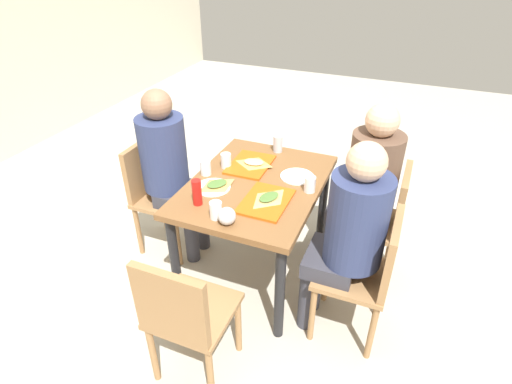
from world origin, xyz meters
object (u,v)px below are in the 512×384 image
at_px(tray_red_far, 250,164).
at_px(pizza_slice_b, 254,163).
at_px(person_in_brown_jacket, 366,181).
at_px(pizza_slice_c, 217,184).
at_px(plastic_cup_b, 310,184).
at_px(chair_near_right, 382,217).
at_px(person_in_red, 349,229).
at_px(tray_red_near, 266,201).
at_px(paper_plate_near_edge, 297,176).
at_px(foil_bundle, 227,216).
at_px(soda_can, 278,144).
at_px(paper_plate_center, 213,187).
at_px(person_far_side, 169,163).
at_px(pizza_slice_a, 269,198).
at_px(chair_left_end, 184,314).
at_px(plastic_cup_c, 216,210).
at_px(main_table, 256,195).
at_px(condiment_bottle, 197,192).
at_px(chair_far_side, 156,189).
at_px(plastic_cup_d, 226,161).
at_px(chair_near_left, 369,270).
at_px(plastic_cup_a, 206,167).

xyz_separation_m(tray_red_far, pizza_slice_b, (0.00, -0.03, 0.02)).
distance_m(person_in_brown_jacket, pizza_slice_c, 0.95).
bearing_deg(plastic_cup_b, chair_near_right, -60.95).
relative_size(person_in_red, tray_red_near, 3.49).
bearing_deg(paper_plate_near_edge, person_in_red, -135.85).
bearing_deg(foil_bundle, soda_can, 2.49).
distance_m(tray_red_far, paper_plate_center, 0.37).
bearing_deg(paper_plate_near_edge, person_far_side, 100.69).
distance_m(tray_red_far, pizza_slice_a, 0.46).
xyz_separation_m(chair_near_right, chair_left_end, (-1.21, 0.79, 0.00)).
bearing_deg(person_in_red, plastic_cup_c, 103.05).
distance_m(main_table, person_in_brown_jacket, 0.71).
bearing_deg(main_table, person_far_side, 90.00).
bearing_deg(main_table, paper_plate_near_edge, -53.57).
xyz_separation_m(chair_left_end, person_in_brown_jacket, (1.21, -0.65, 0.25)).
relative_size(person_in_red, condiment_bottle, 7.86).
distance_m(chair_far_side, condiment_bottle, 0.74).
bearing_deg(plastic_cup_b, condiment_bottle, 124.09).
distance_m(plastic_cup_d, soda_can, 0.43).
relative_size(tray_red_far, pizza_slice_b, 1.81).
bearing_deg(chair_near_left, tray_red_near, 82.75).
bearing_deg(condiment_bottle, chair_near_right, -58.06).
bearing_deg(tray_red_far, chair_left_end, -173.83).
xyz_separation_m(chair_near_right, chair_far_side, (-0.27, 1.58, 0.00)).
xyz_separation_m(chair_near_right, pizza_slice_c, (-0.42, 0.99, 0.26)).
height_order(tray_red_near, tray_red_far, same).
bearing_deg(chair_left_end, pizza_slice_a, -11.37).
bearing_deg(tray_red_far, plastic_cup_d, 120.11).
height_order(tray_red_far, paper_plate_near_edge, tray_red_far).
distance_m(chair_near_left, paper_plate_near_edge, 0.76).
distance_m(chair_left_end, plastic_cup_c, 0.58).
bearing_deg(foil_bundle, main_table, 2.49).
height_order(paper_plate_center, pizza_slice_a, pizza_slice_a).
distance_m(chair_near_right, foil_bundle, 1.11).
distance_m(chair_near_left, plastic_cup_b, 0.61).
bearing_deg(paper_plate_near_edge, pizza_slice_c, 125.68).
distance_m(tray_red_near, soda_can, 0.68).
height_order(paper_plate_near_edge, pizza_slice_a, pizza_slice_a).
height_order(chair_far_side, person_in_red, person_in_red).
xyz_separation_m(main_table, person_far_side, (-0.00, 0.65, 0.11)).
bearing_deg(plastic_cup_a, foil_bundle, -140.26).
xyz_separation_m(main_table, pizza_slice_b, (0.20, 0.10, 0.13)).
relative_size(chair_near_right, condiment_bottle, 5.30).
bearing_deg(main_table, tray_red_far, 32.35).
relative_size(main_table, plastic_cup_a, 10.98).
xyz_separation_m(person_in_brown_jacket, plastic_cup_a, (-0.30, 0.99, 0.04)).
bearing_deg(pizza_slice_c, foil_bundle, -145.12).
distance_m(main_table, chair_far_side, 0.80).
distance_m(main_table, soda_can, 0.49).
bearing_deg(chair_near_right, plastic_cup_c, 130.00).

